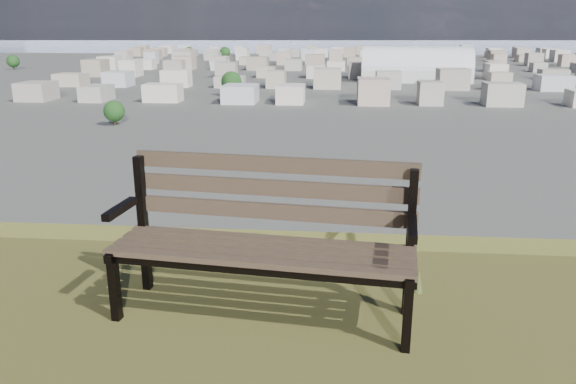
# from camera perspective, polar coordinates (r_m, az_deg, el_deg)

# --- Properties ---
(park_bench) EXTENTS (2.07, 0.87, 1.05)m
(park_bench) POSITION_cam_1_polar(r_m,az_deg,el_deg) (3.79, -2.31, -3.88)
(park_bench) COLOR #493C2A
(park_bench) RESTS_ON hilltop_mesa
(arena) EXTENTS (53.49, 24.73, 22.15)m
(arena) POSITION_cam_1_polar(r_m,az_deg,el_deg) (289.16, 12.83, 11.93)
(arena) COLOR silver
(arena) RESTS_ON ground
(city_blocks) EXTENTS (395.00, 361.00, 7.00)m
(city_blocks) POSITION_cam_1_polar(r_m,az_deg,el_deg) (395.83, 4.90, 13.19)
(city_blocks) COLOR beige
(city_blocks) RESTS_ON ground
(city_trees) EXTENTS (406.52, 387.20, 9.98)m
(city_trees) POSITION_cam_1_polar(r_m,az_deg,el_deg) (321.69, -0.00, 12.70)
(city_trees) COLOR #322519
(city_trees) RESTS_ON ground
(bay_water) EXTENTS (2400.00, 700.00, 0.12)m
(bay_water) POSITION_cam_1_polar(r_m,az_deg,el_deg) (901.09, 5.09, 14.86)
(bay_water) COLOR #96A9BF
(bay_water) RESTS_ON ground
(far_hills) EXTENTS (2050.00, 340.00, 60.00)m
(far_hills) POSITION_cam_1_polar(r_m,az_deg,el_deg) (1405.01, 2.58, 16.56)
(far_hills) COLOR #929BB5
(far_hills) RESTS_ON ground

